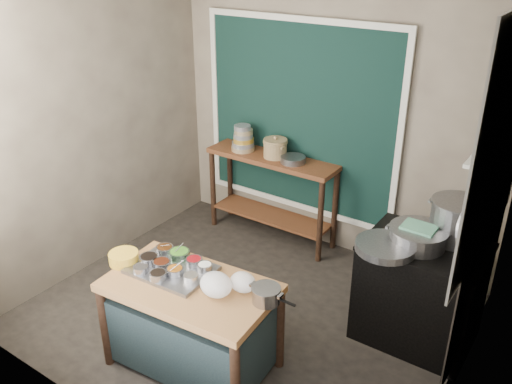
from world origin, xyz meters
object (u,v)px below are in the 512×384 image
Objects in this scene: prep_table at (192,325)px; saucepan at (266,295)px; condiment_tray at (171,269)px; steamer at (418,237)px; utensil_cup at (241,145)px; ceramic_crock at (275,149)px; stove_block at (419,293)px; stock_pot at (456,221)px; yellow_basin at (124,258)px; back_counter at (272,197)px.

prep_table is 0.73m from saucepan.
steamer reaches higher than condiment_tray.
steamer is at bearing -19.10° from utensil_cup.
ceramic_crock is at bearing 99.77° from condiment_tray.
stove_block is 2.11× the size of stock_pot.
saucepan is 1.46× the size of utensil_cup.
saucepan is at bearing 10.15° from yellow_basin.
back_counter is (-0.60, 2.03, 0.10)m from prep_table.
ceramic_crock is (-1.87, 0.73, 0.61)m from stove_block.
steamer is at bearing -23.39° from ceramic_crock.
steamer is at bearing -129.24° from stock_pot.
ceramic_crock is 1.96m from steamer.
condiment_tray is (0.38, -1.97, 0.29)m from back_counter.
steamer reaches higher than prep_table.
back_counter is 2.03m from condiment_tray.
saucepan is 1.63m from stock_pot.
saucepan is 1.30m from steamer.
ceramic_crock is (-0.34, 1.98, 0.27)m from condiment_tray.
stove_block reaches higher than prep_table.
back_counter is at bearing 158.98° from stove_block.
stove_block is at bearing 35.58° from yellow_basin.
stock_pot is at bearing 37.50° from yellow_basin.
condiment_tray is 4.22× the size of utensil_cup.
back_counter reaches higher than yellow_basin.
condiment_tray is 2.69× the size of yellow_basin.
ceramic_crock is (-1.14, 1.89, 0.23)m from saucepan.
yellow_basin is at bearing -90.18° from back_counter.
utensil_cup is at bearing 179.65° from back_counter.
stock_pot is at bearing -14.76° from ceramic_crock.
back_counter is at bearing 101.83° from prep_table.
saucepan is at bearing 6.44° from condiment_tray.
yellow_basin is at bearing -162.41° from condiment_tray.
condiment_tray is 0.40m from yellow_basin.
condiment_tray is (-0.22, 0.06, 0.39)m from prep_table.
yellow_basin is 0.88× the size of ceramic_crock.
yellow_basin is 1.20m from saucepan.
prep_table is 2.19m from stock_pot.
yellow_basin is (-0.01, -2.09, 0.32)m from back_counter.
stove_block is 2.00m from condiment_tray.
utensil_cup is at bearing 111.67° from condiment_tray.
steamer reaches higher than yellow_basin.
utensil_cup is at bearing 111.77° from prep_table.
back_counter is 1.61× the size of stove_block.
prep_table is 5.88× the size of saucepan.
condiment_tray is 2.90× the size of saucepan.
utensil_cup is at bearing 131.61° from saucepan.
stock_pot is (2.04, -0.52, 0.57)m from back_counter.
utensil_cup is at bearing 162.40° from stove_block.
stock_pot is (1.66, 1.45, 0.28)m from condiment_tray.
back_counter is 5.54× the size of ceramic_crock.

